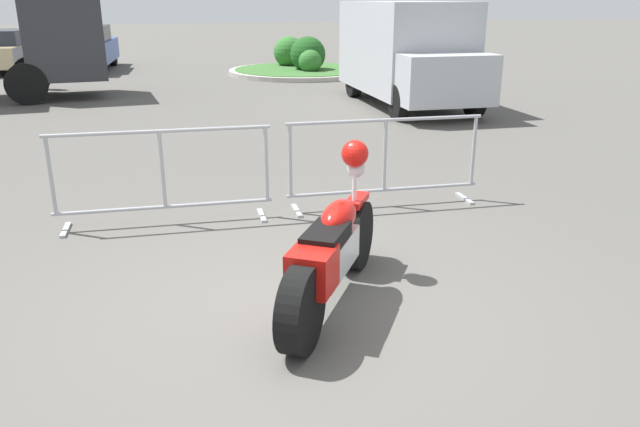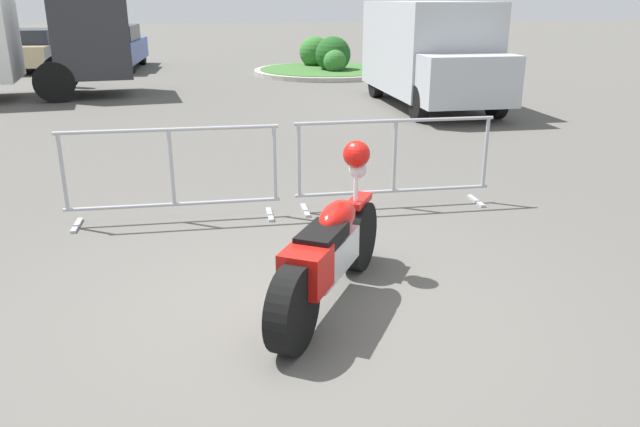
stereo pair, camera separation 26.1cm
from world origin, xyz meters
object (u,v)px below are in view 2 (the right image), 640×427
object	(u,v)px
delivery_van	(430,51)
pedestrian	(61,53)
crowd_barrier_near	(172,174)
parked_car_blue	(113,47)
parked_car_tan	(36,49)
motorcycle	(330,250)
crowd_barrier_far	(394,162)

from	to	relation	value
delivery_van	pedestrian	world-z (taller)	delivery_van
crowd_barrier_near	parked_car_blue	xyz separation A→B (m)	(-2.33, 16.58, 0.20)
parked_car_blue	pedestrian	bearing A→B (deg)	172.73
delivery_van	parked_car_tan	distance (m)	14.48
pedestrian	parked_car_tan	bearing A→B (deg)	23.15
delivery_van	parked_car_tan	bearing A→B (deg)	-131.83
motorcycle	delivery_van	bearing A→B (deg)	7.04
crowd_barrier_near	parked_car_tan	world-z (taller)	parked_car_tan
motorcycle	crowd_barrier_near	world-z (taller)	motorcycle
delivery_van	motorcycle	bearing A→B (deg)	-24.06
parked_car_tan	pedestrian	size ratio (longest dim) A/B	2.46
motorcycle	parked_car_tan	world-z (taller)	parked_car_tan
crowd_barrier_far	pedestrian	world-z (taller)	pedestrian
crowd_barrier_far	parked_car_blue	world-z (taller)	parked_car_blue
pedestrian	crowd_barrier_near	bearing A→B (deg)	-161.34
parked_car_tan	pedestrian	distance (m)	5.12
parked_car_blue	pedestrian	size ratio (longest dim) A/B	2.67
motorcycle	crowd_barrier_far	distance (m)	2.64
crowd_barrier_far	parked_car_blue	bearing A→B (deg)	106.47
crowd_barrier_far	pedestrian	size ratio (longest dim) A/B	1.41
delivery_van	pedestrian	size ratio (longest dim) A/B	2.98
motorcycle	delivery_van	xyz separation A→B (m)	(4.38, 9.33, 0.77)
parked_car_blue	parked_car_tan	bearing A→B (deg)	87.38
parked_car_tan	pedestrian	xyz separation A→B (m)	(1.71, -4.82, 0.22)
parked_car_tan	pedestrian	bearing A→B (deg)	-156.47
delivery_van	parked_car_blue	bearing A→B (deg)	-139.00
crowd_barrier_near	parked_car_blue	bearing A→B (deg)	98.00
parked_car_tan	parked_car_blue	xyz separation A→B (m)	(2.61, -0.30, 0.06)
crowd_barrier_far	parked_car_blue	size ratio (longest dim) A/B	0.53
crowd_barrier_near	motorcycle	bearing A→B (deg)	-60.83
parked_car_blue	crowd_barrier_far	bearing A→B (deg)	-159.50
crowd_barrier_near	parked_car_tan	size ratio (longest dim) A/B	0.57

